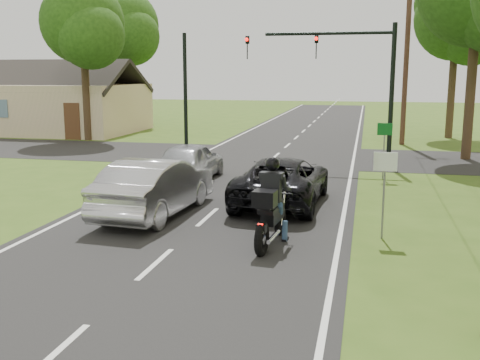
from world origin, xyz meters
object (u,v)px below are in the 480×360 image
utility_pole_far (407,52)px  sign_green (384,137)px  silver_suv (190,161)px  traffic_signal (347,69)px  dark_suv (282,180)px  silver_sedan (156,187)px  sign_white (385,174)px  motorcycle_rider (271,211)px

utility_pole_far → sign_green: bearing=-96.7°
silver_suv → traffic_signal: bearing=-137.5°
dark_suv → silver_suv: size_ratio=1.21×
silver_sedan → sign_green: size_ratio=2.31×
silver_suv → traffic_signal: 8.10m
sign_green → dark_suv: bearing=-122.5°
sign_white → dark_suv: bearing=133.2°
traffic_signal → silver_sedan: bearing=-115.7°
motorcycle_rider → utility_pole_far: bearing=83.8°
sign_white → traffic_signal: bearing=97.0°
motorcycle_rider → silver_sedan: bearing=155.1°
silver_suv → silver_sedan: bearing=97.2°
sign_white → sign_green: bearing=88.6°
silver_sedan → silver_suv: silver_sedan is taller
silver_suv → sign_white: bearing=138.6°
motorcycle_rider → traffic_signal: 12.65m
motorcycle_rider → silver_suv: 8.38m
sign_white → sign_green: size_ratio=1.00×
motorcycle_rider → silver_sedan: motorcycle_rider is taller
motorcycle_rider → silver_sedan: size_ratio=0.50×
dark_suv → silver_sedan: silver_sedan is taller
utility_pole_far → sign_green: (-1.30, -11.02, -3.49)m
traffic_signal → sign_green: bearing=-62.6°
silver_sedan → traffic_signal: (4.84, 10.04, 3.32)m
motorcycle_rider → traffic_signal: size_ratio=0.38×
sign_white → silver_suv: bearing=138.3°
silver_sedan → utility_pole_far: 20.07m
motorcycle_rider → utility_pole_far: size_ratio=0.24×
motorcycle_rider → utility_pole_far: 20.99m
sign_white → sign_green: same height
silver_suv → traffic_signal: (5.45, 4.94, 3.39)m
motorcycle_rider → sign_white: size_ratio=1.15×
silver_sedan → dark_suv: bearing=-143.0°
silver_sedan → traffic_signal: traffic_signal is taller
silver_suv → sign_green: (7.01, 1.92, 0.86)m
traffic_signal → sign_white: size_ratio=3.00×
traffic_signal → sign_white: (1.36, -11.02, -2.54)m
silver_sedan → sign_green: 9.53m
silver_suv → sign_green: sign_green is taller
sign_green → traffic_signal: bearing=117.4°
silver_sedan → motorcycle_rider: bearing=154.0°
silver_sedan → utility_pole_far: (7.70, 18.04, 4.26)m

